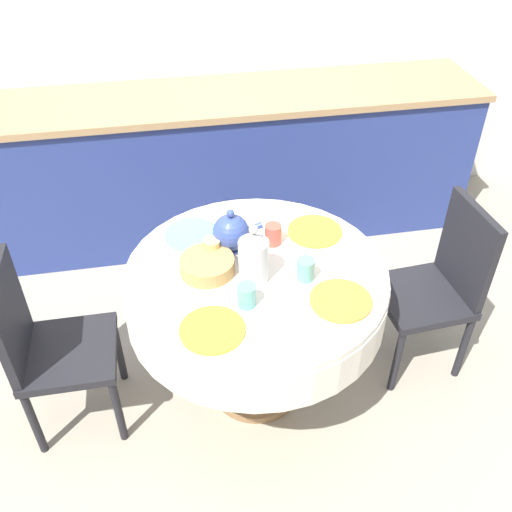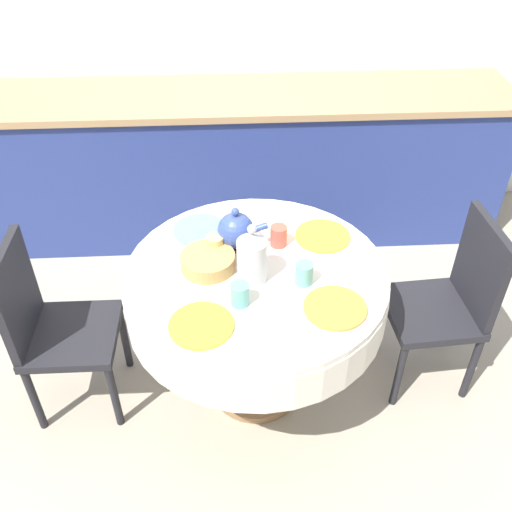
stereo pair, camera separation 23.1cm
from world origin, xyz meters
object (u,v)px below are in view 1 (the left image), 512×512
coffee_carafe (254,257)px  chair_left (439,282)px  chair_right (47,342)px  teapot (231,232)px

coffee_carafe → chair_left: bearing=6.7°
chair_right → teapot: size_ratio=4.08×
chair_left → coffee_carafe: 0.99m
chair_left → teapot: size_ratio=4.08×
chair_right → coffee_carafe: bearing=87.0°
chair_left → teapot: (-0.97, 0.10, 0.35)m
chair_left → teapot: 1.04m
chair_left → teapot: teapot is taller
chair_left → coffee_carafe: size_ratio=3.35×
chair_right → coffee_carafe: (0.88, -0.05, 0.37)m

